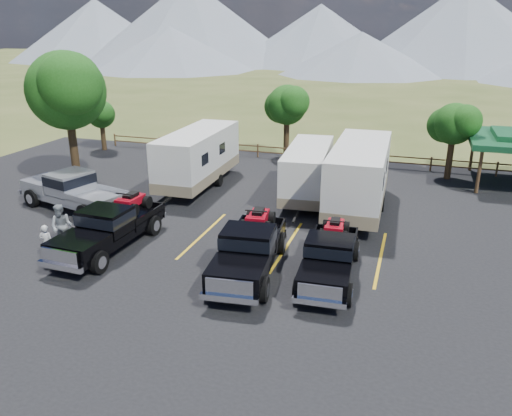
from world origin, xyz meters
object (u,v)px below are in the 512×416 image
(tree_big_nw, at_px, (66,90))
(trailer_center, at_px, (308,172))
(rig_center, at_px, (250,247))
(pickup_silver, at_px, (73,190))
(person_b, at_px, (62,226))
(trailer_left, at_px, (198,158))
(person_a, at_px, (47,243))
(rig_left, at_px, (110,226))
(rig_right, at_px, (330,255))
(trailer_right, at_px, (359,177))

(tree_big_nw, xyz_separation_m, trailer_center, (13.96, 1.55, -4.04))
(rig_center, bearing_deg, tree_big_nw, 144.21)
(pickup_silver, distance_m, person_b, 4.95)
(trailer_left, bearing_deg, person_a, -99.52)
(rig_left, distance_m, pickup_silver, 5.83)
(pickup_silver, height_order, person_a, pickup_silver)
(tree_big_nw, height_order, trailer_center, tree_big_nw)
(rig_center, distance_m, person_b, 8.38)
(rig_center, relative_size, person_b, 3.29)
(tree_big_nw, distance_m, person_b, 10.79)
(rig_right, xyz_separation_m, trailer_right, (0.09, 7.62, 0.91))
(rig_center, height_order, trailer_right, trailer_right)
(tree_big_nw, distance_m, pickup_silver, 6.62)
(rig_left, xyz_separation_m, rig_right, (9.42, 0.24, -0.09))
(trailer_center, height_order, person_a, trailer_center)
(rig_center, xyz_separation_m, pickup_silver, (-10.96, 3.84, 0.02))
(pickup_silver, xyz_separation_m, person_b, (2.59, -4.22, -0.05))
(rig_center, distance_m, person_a, 8.26)
(rig_right, distance_m, person_b, 11.44)
(rig_center, distance_m, rig_right, 3.08)
(person_a, xyz_separation_m, person_b, (-0.30, 1.34, 0.18))
(tree_big_nw, relative_size, trailer_right, 0.78)
(rig_right, distance_m, trailer_left, 13.14)
(pickup_silver, bearing_deg, trailer_left, 156.55)
(tree_big_nw, relative_size, person_a, 4.92)
(person_a, height_order, person_b, person_b)
(tree_big_nw, xyz_separation_m, rig_right, (16.79, -7.30, -4.64))
(rig_right, xyz_separation_m, trailer_left, (-9.47, 9.08, 0.82))
(rig_center, distance_m, trailer_right, 8.72)
(tree_big_nw, height_order, rig_left, tree_big_nw)
(trailer_center, bearing_deg, rig_left, -130.93)
(tree_big_nw, distance_m, rig_left, 11.49)
(trailer_center, xyz_separation_m, person_b, (-8.58, -9.71, -0.53))
(pickup_silver, xyz_separation_m, person_a, (2.89, -5.56, -0.23))
(trailer_right, bearing_deg, person_b, -144.84)
(person_a, bearing_deg, rig_right, 178.88)
(tree_big_nw, bearing_deg, rig_center, -29.50)
(trailer_center, distance_m, trailer_right, 3.18)
(trailer_right, relative_size, person_b, 5.11)
(trailer_left, xyz_separation_m, trailer_center, (6.64, -0.23, -0.22))
(rig_right, relative_size, trailer_center, 0.69)
(rig_right, bearing_deg, pickup_silver, 162.99)
(trailer_center, distance_m, person_a, 13.83)
(tree_big_nw, bearing_deg, rig_left, -45.68)
(person_a, bearing_deg, trailer_left, -110.60)
(trailer_right, distance_m, person_a, 14.93)
(rig_left, height_order, person_a, rig_left)
(trailer_right, xyz_separation_m, person_b, (-11.50, -8.48, -0.84))
(trailer_left, bearing_deg, tree_big_nw, -167.57)
(rig_center, bearing_deg, rig_left, 171.64)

